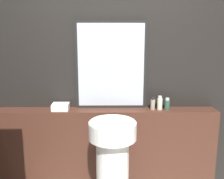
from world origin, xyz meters
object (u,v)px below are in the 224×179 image
shampoo_bottle (153,104)px  lotion_bottle (167,104)px  pedestal_sink (113,167)px  conditioner_bottle (160,103)px  towel_stack (61,107)px  mirror (111,65)px

shampoo_bottle → lotion_bottle: 0.14m
shampoo_bottle → lotion_bottle: shampoo_bottle is taller
pedestal_sink → conditioner_bottle: bearing=42.6°
towel_stack → lotion_bottle: 1.05m
conditioner_bottle → lotion_bottle: 0.07m
shampoo_bottle → conditioner_bottle: 0.07m
conditioner_bottle → shampoo_bottle: bearing=180.0°
mirror → shampoo_bottle: mirror is taller
towel_stack → conditioner_bottle: bearing=0.0°
pedestal_sink → lotion_bottle: 0.82m
mirror → towel_stack: (-0.50, -0.08, -0.40)m
lotion_bottle → mirror: bearing=171.6°
pedestal_sink → conditioner_bottle: size_ratio=6.97×
shampoo_bottle → towel_stack: bearing=-180.0°
towel_stack → lotion_bottle: lotion_bottle is taller
pedestal_sink → mirror: (-0.01, 0.52, 0.81)m
conditioner_bottle → towel_stack: bearing=180.0°
conditioner_bottle → lotion_bottle: conditioner_bottle is taller
shampoo_bottle → conditioner_bottle: conditioner_bottle is taller
mirror → towel_stack: bearing=-170.7°
conditioner_bottle → pedestal_sink: bearing=-137.4°
mirror → shampoo_bottle: bearing=-11.2°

